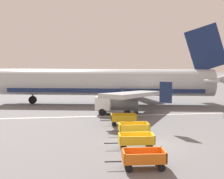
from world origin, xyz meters
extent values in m
plane|color=slate|center=(0.00, 0.00, 0.00)|extent=(220.00, 220.00, 0.00)
cube|color=silver|center=(0.00, 11.81, 0.01)|extent=(120.00, 0.36, 0.01)
cylinder|color=#B2B7BC|center=(-0.89, 20.53, 3.15)|extent=(30.15, 9.45, 3.70)
cube|color=navy|center=(-0.89, 20.53, 2.13)|extent=(27.17, 8.69, 0.56)
cube|color=#B2B7BC|center=(1.54, 11.54, 2.48)|extent=(9.29, 12.30, 1.35)
cube|color=navy|center=(2.85, 4.65, 3.43)|extent=(1.03, 0.77, 1.90)
cylinder|color=slate|center=(0.63, 13.31, 1.13)|extent=(3.55, 2.68, 2.10)
cube|color=#B2B7BC|center=(4.78, 27.92, 2.48)|extent=(4.99, 13.26, 1.35)
cube|color=navy|center=(8.61, 33.79, 3.43)|extent=(1.12, 0.40, 1.90)
cylinder|color=slate|center=(3.27, 26.63, 1.13)|extent=(3.55, 2.68, 2.10)
cube|color=navy|center=(12.65, 17.85, 7.90)|extent=(5.93, 1.51, 6.88)
cube|color=#B2B7BC|center=(12.22, 14.68, 3.75)|extent=(4.11, 5.42, 0.24)
cube|color=#B2B7BC|center=(13.47, 20.96, 3.75)|extent=(2.40, 5.38, 0.24)
cylinder|color=#4C4C51|center=(-11.19, 22.57, 1.57)|extent=(0.20, 0.20, 2.04)
cylinder|color=black|center=(-11.19, 22.57, 0.55)|extent=(1.17, 0.65, 1.10)
cylinder|color=#4C4C51|center=(1.14, 17.89, 1.57)|extent=(0.20, 0.20, 2.04)
cylinder|color=black|center=(1.14, 17.89, 0.55)|extent=(1.17, 0.65, 1.10)
cylinder|color=#4C4C51|center=(1.99, 22.20, 1.57)|extent=(0.20, 0.20, 2.04)
cylinder|color=black|center=(1.99, 22.20, 0.55)|extent=(1.17, 0.65, 1.10)
cube|color=orange|center=(-1.33, -4.35, 0.48)|extent=(2.58, 1.55, 0.08)
cube|color=orange|center=(-1.37, -5.00, 0.80)|extent=(2.50, 0.26, 0.55)
cube|color=orange|center=(-1.29, -3.70, 0.80)|extent=(2.50, 0.26, 0.55)
cube|color=orange|center=(-2.53, -4.28, 0.80)|extent=(0.19, 1.40, 0.55)
cube|color=orange|center=(-0.13, -4.42, 0.80)|extent=(0.19, 1.40, 0.55)
cylinder|color=#2D2D33|center=(-3.12, -4.24, 0.44)|extent=(1.00, 0.14, 0.08)
cylinder|color=black|center=(-2.30, -4.85, 0.22)|extent=(0.45, 0.19, 0.44)
cylinder|color=black|center=(-2.23, -3.73, 0.22)|extent=(0.45, 0.19, 0.44)
cylinder|color=black|center=(-0.43, -4.97, 0.22)|extent=(0.45, 0.19, 0.44)
cylinder|color=black|center=(-0.36, -3.85, 0.22)|extent=(0.45, 0.19, 0.44)
cube|color=gold|center=(-0.96, -0.55, 0.48)|extent=(2.58, 1.54, 0.08)
cube|color=gold|center=(-1.00, -1.20, 0.80)|extent=(2.50, 0.24, 0.55)
cube|color=gold|center=(-0.92, 0.09, 0.80)|extent=(2.50, 0.24, 0.55)
cube|color=gold|center=(-2.16, -0.48, 0.80)|extent=(0.18, 1.40, 0.55)
cube|color=gold|center=(0.24, -0.62, 0.80)|extent=(0.18, 1.40, 0.55)
cylinder|color=#2D2D33|center=(-2.76, -0.45, 0.44)|extent=(1.00, 0.14, 0.08)
cylinder|color=black|center=(-1.93, -1.06, 0.22)|extent=(0.45, 0.19, 0.44)
cylinder|color=black|center=(-1.86, 0.06, 0.22)|extent=(0.45, 0.19, 0.44)
cylinder|color=black|center=(-0.06, -1.17, 0.22)|extent=(0.45, 0.19, 0.44)
cylinder|color=black|center=(0.01, -0.05, 0.22)|extent=(0.45, 0.19, 0.44)
cube|color=gold|center=(-0.40, 3.01, 0.48)|extent=(2.53, 1.46, 0.08)
cube|color=gold|center=(-0.41, 2.36, 0.80)|extent=(2.50, 0.16, 0.55)
cube|color=gold|center=(-0.38, 3.66, 0.80)|extent=(2.50, 0.16, 0.55)
cube|color=gold|center=(-1.60, 3.04, 0.80)|extent=(0.13, 1.40, 0.55)
cube|color=gold|center=(0.80, 2.98, 0.80)|extent=(0.13, 1.40, 0.55)
cylinder|color=#2D2D33|center=(-2.20, 3.05, 0.44)|extent=(1.00, 0.10, 0.08)
cylinder|color=black|center=(-1.35, 2.47, 0.22)|extent=(0.44, 0.17, 0.44)
cylinder|color=black|center=(-1.32, 3.59, 0.22)|extent=(0.44, 0.17, 0.44)
cylinder|color=black|center=(0.52, 2.43, 0.22)|extent=(0.44, 0.17, 0.44)
cylinder|color=black|center=(0.55, 3.55, 0.22)|extent=(0.44, 0.17, 0.44)
cube|color=gold|center=(-0.54, 7.07, 0.48)|extent=(2.67, 1.72, 0.08)
cube|color=gold|center=(-0.63, 6.43, 0.80)|extent=(2.49, 0.44, 0.55)
cube|color=gold|center=(-0.46, 7.72, 0.80)|extent=(2.49, 0.44, 0.55)
cube|color=gold|center=(-1.73, 7.23, 0.80)|extent=(0.29, 1.40, 0.55)
cube|color=gold|center=(0.64, 6.91, 0.80)|extent=(0.29, 1.40, 0.55)
cylinder|color=#2D2D33|center=(-2.33, 7.31, 0.44)|extent=(1.00, 0.21, 0.08)
cylinder|color=black|center=(-1.55, 6.64, 0.22)|extent=(0.46, 0.22, 0.44)
cylinder|color=black|center=(-1.40, 7.75, 0.22)|extent=(0.46, 0.22, 0.44)
cylinder|color=black|center=(0.31, 6.39, 0.22)|extent=(0.46, 0.22, 0.44)
cylinder|color=black|center=(0.46, 7.50, 0.22)|extent=(0.46, 0.22, 0.44)
cube|color=slate|center=(0.01, 12.39, 0.50)|extent=(3.52, 2.73, 0.20)
cube|color=white|center=(-1.88, 12.97, 1.35)|extent=(2.18, 2.31, 1.50)
cube|color=#19232D|center=(-2.64, 13.20, 1.50)|extent=(0.55, 1.57, 0.67)
cylinder|color=black|center=(-2.14, 12.15, 0.40)|extent=(0.85, 0.52, 0.80)
cylinder|color=black|center=(-1.64, 13.79, 0.40)|extent=(0.85, 0.52, 0.80)
cylinder|color=black|center=(0.61, 11.31, 0.40)|extent=(0.85, 0.52, 0.80)
cylinder|color=black|center=(1.11, 12.94, 0.40)|extent=(0.85, 0.52, 0.80)
camera|label=1|loc=(-5.40, -20.84, 6.42)|focal=47.48mm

